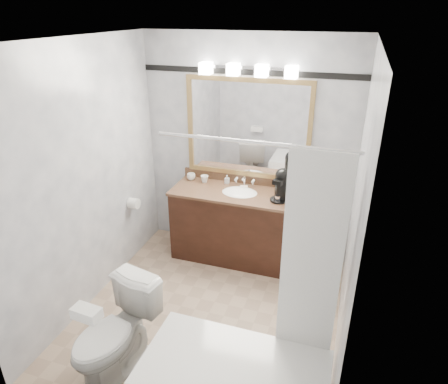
# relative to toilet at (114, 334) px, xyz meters

# --- Properties ---
(room) EXTENTS (2.42, 2.62, 2.52)m
(room) POSITION_rel_toilet_xyz_m (0.47, 0.87, 0.86)
(room) COLOR tan
(room) RESTS_ON ground
(vanity) EXTENTS (1.53, 0.58, 0.97)m
(vanity) POSITION_rel_toilet_xyz_m (0.47, 1.88, 0.06)
(vanity) COLOR black
(vanity) RESTS_ON ground
(mirror) EXTENTS (1.40, 0.04, 1.10)m
(mirror) POSITION_rel_toilet_xyz_m (0.47, 2.15, 1.11)
(mirror) COLOR #A9854C
(mirror) RESTS_ON room
(vanity_light_bar) EXTENTS (1.02, 0.14, 0.12)m
(vanity_light_bar) POSITION_rel_toilet_xyz_m (0.47, 2.09, 1.75)
(vanity_light_bar) COLOR silver
(vanity_light_bar) RESTS_ON room
(accent_stripe) EXTENTS (2.40, 0.01, 0.06)m
(accent_stripe) POSITION_rel_toilet_xyz_m (0.47, 2.16, 1.71)
(accent_stripe) COLOR black
(accent_stripe) RESTS_ON room
(bathtub) EXTENTS (1.30, 0.75, 1.96)m
(bathtub) POSITION_rel_toilet_xyz_m (1.02, -0.03, -0.10)
(bathtub) COLOR white
(bathtub) RESTS_ON ground
(tp_roll) EXTENTS (0.11, 0.12, 0.12)m
(tp_roll) POSITION_rel_toilet_xyz_m (-0.67, 1.53, 0.31)
(tp_roll) COLOR white
(tp_roll) RESTS_ON room
(toilet) EXTENTS (0.58, 0.83, 0.77)m
(toilet) POSITION_rel_toilet_xyz_m (0.00, 0.00, 0.00)
(toilet) COLOR white
(toilet) RESTS_ON ground
(tissue_box) EXTENTS (0.21, 0.12, 0.08)m
(tissue_box) POSITION_rel_toilet_xyz_m (-0.00, -0.25, 0.43)
(tissue_box) COLOR white
(tissue_box) RESTS_ON toilet
(coffee_maker) EXTENTS (0.19, 0.22, 0.35)m
(coffee_maker) POSITION_rel_toilet_xyz_m (0.93, 1.85, 0.64)
(coffee_maker) COLOR black
(coffee_maker) RESTS_ON vanity
(cup_left) EXTENTS (0.10, 0.10, 0.08)m
(cup_left) POSITION_rel_toilet_xyz_m (-0.18, 2.04, 0.50)
(cup_left) COLOR white
(cup_left) RESTS_ON vanity
(cup_right) EXTENTS (0.10, 0.10, 0.08)m
(cup_right) POSITION_rel_toilet_xyz_m (-0.00, 2.02, 0.51)
(cup_right) COLOR white
(cup_right) RESTS_ON vanity
(soap_bottle_a) EXTENTS (0.05, 0.05, 0.10)m
(soap_bottle_a) POSITION_rel_toilet_xyz_m (0.26, 2.07, 0.52)
(soap_bottle_a) COLOR white
(soap_bottle_a) RESTS_ON vanity
(soap_bar) EXTENTS (0.09, 0.07, 0.03)m
(soap_bar) POSITION_rel_toilet_xyz_m (0.48, 2.00, 0.48)
(soap_bar) COLOR beige
(soap_bar) RESTS_ON vanity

